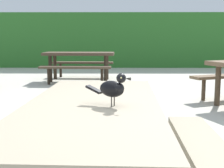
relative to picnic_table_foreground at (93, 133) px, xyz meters
The scene contains 4 objects.
hedge_wall 10.79m from the picnic_table_foreground, 89.89° to the left, with size 28.00×2.06×2.04m, color #2D6B28.
picnic_table_foreground is the anchor object (origin of this frame).
bird_grackle 0.33m from the picnic_table_foreground, 42.18° to the right, with size 0.25×0.18×0.18m.
picnic_table_mid_left 6.31m from the picnic_table_foreground, 97.24° to the left, with size 1.82×1.73×0.74m.
Camera 1 is at (0.11, -1.54, 1.11)m, focal length 49.59 mm.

